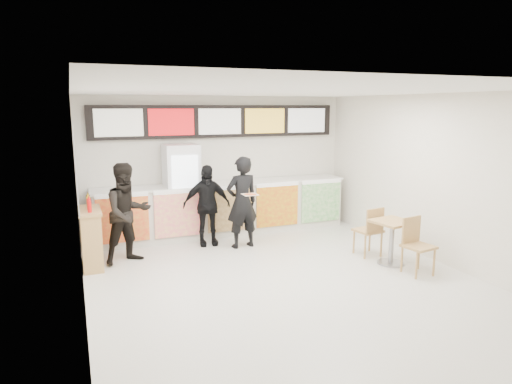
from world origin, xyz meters
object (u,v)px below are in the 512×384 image
service_counter (225,208)px  drinks_fridge (182,192)px  customer_left (128,213)px  customer_mid (207,205)px  condiment_ledge (91,238)px  cafe_table (392,234)px  customer_main (242,202)px

service_counter → drinks_fridge: 1.03m
drinks_fridge → customer_left: size_ratio=1.11×
customer_mid → condiment_ledge: bearing=-163.0°
customer_left → cafe_table: bearing=-43.1°
customer_mid → cafe_table: (2.72, -2.35, -0.27)m
condiment_ledge → customer_mid: bearing=12.5°
customer_mid → cafe_table: bearing=-36.3°
service_counter → condiment_ledge: condiment_ledge is taller
drinks_fridge → condiment_ledge: drinks_fridge is taller
drinks_fridge → condiment_ledge: bearing=-148.4°
customer_left → service_counter: bearing=7.8°
customer_mid → cafe_table: customer_mid is taller
customer_main → customer_left: 2.20m
customer_main → customer_left: bearing=-4.6°
cafe_table → condiment_ledge: 5.28m
customer_main → cafe_table: bearing=131.0°
condiment_ledge → service_counter: bearing=22.1°
service_counter → customer_mid: 0.91m
drinks_fridge → customer_main: 1.44m
drinks_fridge → cafe_table: bearing=-44.6°
customer_left → condiment_ledge: size_ratio=1.47×
customer_main → condiment_ledge: customer_main is taller
drinks_fridge → customer_mid: drinks_fridge is taller
customer_left → condiment_ledge: 0.74m
customer_main → customer_left: customer_main is taller
customer_left → customer_mid: customer_left is taller
customer_left → drinks_fridge: bearing=23.0°
service_counter → customer_main: customer_main is taller
cafe_table → customer_mid: bearing=130.0°
customer_main → condiment_ledge: bearing=-4.9°
customer_main → cafe_table: 2.89m
customer_main → customer_left: (-2.19, -0.07, -0.01)m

